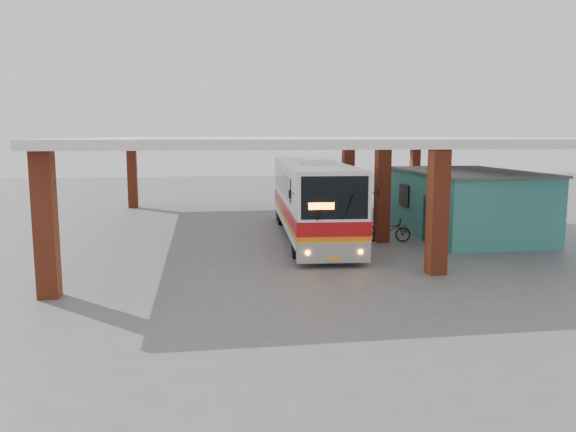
# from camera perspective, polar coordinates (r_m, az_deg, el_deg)

# --- Properties ---
(ground) EXTENTS (90.00, 90.00, 0.00)m
(ground) POSITION_cam_1_polar(r_m,az_deg,el_deg) (22.13, 4.44, -4.26)
(ground) COLOR #515154
(ground) RESTS_ON ground
(brick_columns) EXTENTS (20.10, 21.60, 4.35)m
(brick_columns) POSITION_cam_1_polar(r_m,az_deg,el_deg) (26.93, 5.04, 2.65)
(brick_columns) COLOR #953820
(brick_columns) RESTS_ON ground
(canopy_roof) EXTENTS (21.00, 23.00, 0.30)m
(canopy_roof) POSITION_cam_1_polar(r_m,az_deg,el_deg) (28.07, 2.51, 7.66)
(canopy_roof) COLOR silver
(canopy_roof) RESTS_ON brick_columns
(shop_building) EXTENTS (5.20, 8.20, 3.11)m
(shop_building) POSITION_cam_1_polar(r_m,az_deg,el_deg) (28.14, 17.60, 1.29)
(shop_building) COLOR #307A74
(shop_building) RESTS_ON ground
(coach_bus) EXTENTS (3.56, 13.02, 3.75)m
(coach_bus) POSITION_cam_1_polar(r_m,az_deg,el_deg) (26.22, 2.45, 1.84)
(coach_bus) COLOR silver
(coach_bus) RESTS_ON ground
(motorcycle) EXTENTS (2.13, 1.21, 1.06)m
(motorcycle) POSITION_cam_1_polar(r_m,az_deg,el_deg) (25.70, 10.11, -1.41)
(motorcycle) COLOR black
(motorcycle) RESTS_ON ground
(pedestrian) EXTENTS (0.70, 0.56, 1.68)m
(pedestrian) POSITION_cam_1_polar(r_m,az_deg,el_deg) (22.76, 14.40, -1.99)
(pedestrian) COLOR red
(pedestrian) RESTS_ON ground
(red_chair) EXTENTS (0.42, 0.42, 0.74)m
(red_chair) POSITION_cam_1_polar(r_m,az_deg,el_deg) (28.50, 12.03, -0.91)
(red_chair) COLOR red
(red_chair) RESTS_ON ground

